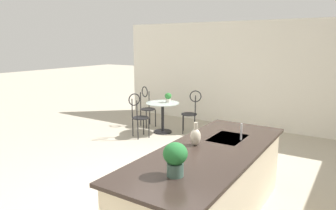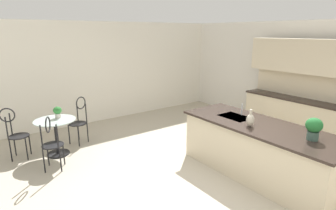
{
  "view_description": "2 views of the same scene",
  "coord_description": "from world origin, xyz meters",
  "px_view_note": "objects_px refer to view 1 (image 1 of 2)",
  "views": [
    {
      "loc": [
        3.48,
        2.3,
        2.15
      ],
      "look_at": [
        -1.42,
        -0.84,
        0.98
      ],
      "focal_mm": 33.05,
      "sensor_mm": 36.0,
      "label": 1
    },
    {
      "loc": [
        2.91,
        -2.99,
        2.43
      ],
      "look_at": [
        -1.5,
        0.24,
        0.97
      ],
      "focal_mm": 29.38,
      "sensor_mm": 36.0,
      "label": 2
    }
  ],
  "objects_px": {
    "chair_by_island": "(191,110)",
    "potted_plant_on_table": "(168,97)",
    "bistro_table": "(163,115)",
    "vase_on_counter": "(196,137)",
    "chair_near_window": "(147,105)",
    "chair_toward_desk": "(138,113)",
    "potted_plant_counter_far": "(175,157)"
  },
  "relations": [
    {
      "from": "chair_toward_desk",
      "to": "potted_plant_on_table",
      "type": "relative_size",
      "value": 4.47
    },
    {
      "from": "bistro_table",
      "to": "chair_by_island",
      "type": "distance_m",
      "value": 0.71
    },
    {
      "from": "potted_plant_counter_far",
      "to": "chair_toward_desk",
      "type": "bearing_deg",
      "value": -137.17
    },
    {
      "from": "bistro_table",
      "to": "chair_near_window",
      "type": "xyz_separation_m",
      "value": [
        -0.28,
        -0.69,
        0.13
      ]
    },
    {
      "from": "chair_toward_desk",
      "to": "chair_near_window",
      "type": "bearing_deg",
      "value": -154.38
    },
    {
      "from": "bistro_table",
      "to": "chair_near_window",
      "type": "bearing_deg",
      "value": -112.42
    },
    {
      "from": "potted_plant_counter_far",
      "to": "vase_on_counter",
      "type": "xyz_separation_m",
      "value": [
        -0.9,
        -0.26,
        -0.08
      ]
    },
    {
      "from": "potted_plant_on_table",
      "to": "bistro_table",
      "type": "bearing_deg",
      "value": -42.31
    },
    {
      "from": "bistro_table",
      "to": "chair_toward_desk",
      "type": "relative_size",
      "value": 0.77
    },
    {
      "from": "potted_plant_on_table",
      "to": "vase_on_counter",
      "type": "bearing_deg",
      "value": 37.74
    },
    {
      "from": "potted_plant_on_table",
      "to": "potted_plant_counter_far",
      "type": "distance_m",
      "value": 4.62
    },
    {
      "from": "chair_near_window",
      "to": "chair_toward_desk",
      "type": "xyz_separation_m",
      "value": [
        0.93,
        0.44,
        0.0
      ]
    },
    {
      "from": "chair_by_island",
      "to": "vase_on_counter",
      "type": "bearing_deg",
      "value": 29.03
    },
    {
      "from": "chair_near_window",
      "to": "potted_plant_counter_far",
      "type": "distance_m",
      "value": 5.25
    },
    {
      "from": "bistro_table",
      "to": "potted_plant_on_table",
      "type": "height_order",
      "value": "potted_plant_on_table"
    },
    {
      "from": "potted_plant_counter_far",
      "to": "vase_on_counter",
      "type": "height_order",
      "value": "potted_plant_counter_far"
    },
    {
      "from": "chair_toward_desk",
      "to": "potted_plant_on_table",
      "type": "xyz_separation_m",
      "value": [
        -0.75,
        0.34,
        0.3
      ]
    },
    {
      "from": "potted_plant_counter_far",
      "to": "bistro_table",
      "type": "bearing_deg",
      "value": -144.89
    },
    {
      "from": "vase_on_counter",
      "to": "potted_plant_on_table",
      "type": "bearing_deg",
      "value": -142.26
    },
    {
      "from": "vase_on_counter",
      "to": "bistro_table",
      "type": "bearing_deg",
      "value": -140.13
    },
    {
      "from": "chair_by_island",
      "to": "potted_plant_on_table",
      "type": "bearing_deg",
      "value": -62.58
    },
    {
      "from": "potted_plant_counter_far",
      "to": "vase_on_counter",
      "type": "distance_m",
      "value": 0.94
    },
    {
      "from": "potted_plant_on_table",
      "to": "potted_plant_counter_far",
      "type": "bearing_deg",
      "value": 33.41
    },
    {
      "from": "chair_near_window",
      "to": "chair_toward_desk",
      "type": "distance_m",
      "value": 1.03
    },
    {
      "from": "chair_by_island",
      "to": "potted_plant_on_table",
      "type": "height_order",
      "value": "chair_by_island"
    },
    {
      "from": "potted_plant_counter_far",
      "to": "chair_near_window",
      "type": "bearing_deg",
      "value": -140.51
    },
    {
      "from": "bistro_table",
      "to": "potted_plant_counter_far",
      "type": "xyz_separation_m",
      "value": [
        3.75,
        2.63,
        0.66
      ]
    },
    {
      "from": "chair_toward_desk",
      "to": "potted_plant_counter_far",
      "type": "relative_size",
      "value": 3.18
    },
    {
      "from": "chair_toward_desk",
      "to": "potted_plant_on_table",
      "type": "height_order",
      "value": "chair_toward_desk"
    },
    {
      "from": "chair_by_island",
      "to": "chair_toward_desk",
      "type": "relative_size",
      "value": 1.0
    },
    {
      "from": "chair_near_window",
      "to": "chair_toward_desk",
      "type": "relative_size",
      "value": 1.0
    },
    {
      "from": "chair_by_island",
      "to": "chair_toward_desk",
      "type": "distance_m",
      "value": 1.31
    }
  ]
}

